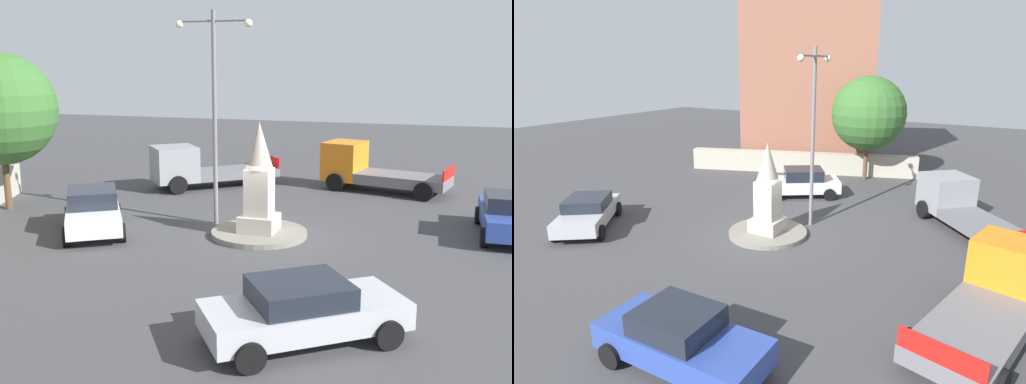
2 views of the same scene
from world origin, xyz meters
TOP-DOWN VIEW (x-y plane):
  - ground_plane at (0.00, 0.00)m, footprint 80.00×80.00m
  - traffic_island at (0.00, 0.00)m, footprint 3.31×3.31m
  - monument at (0.00, 0.00)m, footprint 1.24×1.24m
  - streetlamp at (-2.00, 1.04)m, footprint 2.84×0.28m
  - car_white_parked_right at (-5.69, -1.31)m, footprint 3.79×4.46m
  - car_blue_waiting at (8.13, 2.50)m, footprint 2.00×4.27m
  - car_silver_parked_left at (3.26, -7.24)m, footprint 4.55×4.03m
  - truck_grey_near_island at (-5.21, 6.73)m, footprint 5.76×5.37m
  - truck_orange_passing at (2.60, 8.73)m, footprint 6.00×3.34m
  - stone_boundary_wall at (-10.43, -3.68)m, footprint 5.55×14.11m
  - corner_building at (-15.23, -5.37)m, footprint 9.76×10.90m
  - tree_near_wall at (-10.86, 0.53)m, footprint 4.43×4.43m

SIDE VIEW (x-z plane):
  - ground_plane at x=0.00m, z-range 0.00..0.00m
  - traffic_island at x=0.00m, z-range 0.00..0.19m
  - stone_boundary_wall at x=-10.43m, z-range 0.00..1.35m
  - car_silver_parked_left at x=3.26m, z-range 0.03..1.41m
  - car_blue_waiting at x=8.13m, z-range 0.01..1.52m
  - car_white_parked_right at x=-5.69m, z-range 0.02..1.55m
  - truck_grey_near_island at x=-5.21m, z-range -0.04..2.00m
  - truck_orange_passing at x=2.60m, z-range -0.09..2.10m
  - monument at x=0.00m, z-range 0.06..3.82m
  - tree_near_wall at x=-10.86m, z-range 0.92..7.20m
  - streetlamp at x=-2.00m, z-range 0.79..8.42m
  - corner_building at x=-15.23m, z-range 0.00..11.23m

